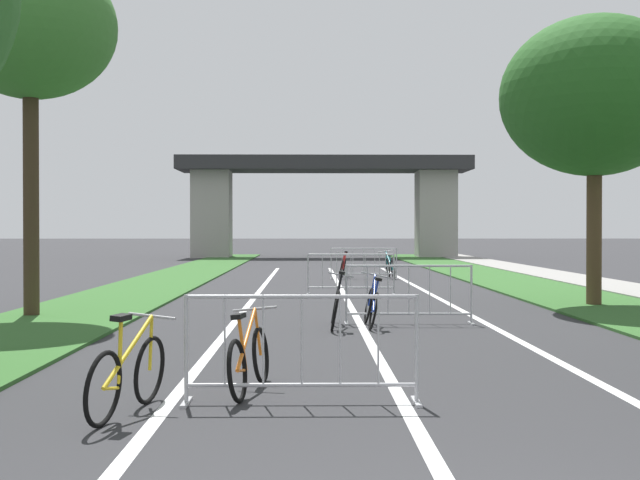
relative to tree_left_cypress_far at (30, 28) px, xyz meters
The scene contains 19 objects.
grass_verge_left 11.80m from the tree_left_cypress_far, 86.10° to the left, with size 2.79×55.77×0.05m, color #2D5B26.
grass_verge_right 16.59m from the tree_left_cypress_far, 41.77° to the left, with size 2.79×55.77×0.05m, color #2D5B26.
sidewalk_path_right 18.35m from the tree_left_cypress_far, 36.54° to the left, with size 2.00×55.77×0.08m, color gray.
lane_stripe_center 9.09m from the tree_left_cypress_far, 31.18° to the left, with size 0.14×32.26×0.01m, color silver.
lane_stripe_right_lane 10.75m from the tree_left_cypress_far, 23.95° to the left, with size 0.14×32.26×0.01m, color silver.
lane_stripe_left_lane 7.74m from the tree_left_cypress_far, 43.53° to the left, with size 0.14×32.26×0.01m, color silver.
overpass_bridge 34.30m from the tree_left_cypress_far, 79.59° to the left, with size 17.33×4.00×5.99m.
tree_left_cypress_far is the anchor object (origin of this frame).
tree_right_pine_near 11.72m from the tree_left_cypress_far, 10.27° to the left, with size 4.08×4.08×6.31m.
crowd_barrier_nearest 10.68m from the tree_left_cypress_far, 56.49° to the right, with size 2.27×0.44×1.05m.
crowd_barrier_second 8.72m from the tree_left_cypress_far, ahead, with size 2.28×0.48×1.05m.
crowd_barrier_third 9.75m from the tree_left_cypress_far, 40.55° to the left, with size 2.29×0.55×1.05m.
crowd_barrier_fourth 14.92m from the tree_left_cypress_far, 59.46° to the left, with size 2.29×0.54×1.05m.
bicycle_yellow_0 10.47m from the tree_left_cypress_far, 66.36° to the right, with size 0.60×1.60×0.94m.
bicycle_blue_1 8.34m from the tree_left_cypress_far, 14.42° to the right, with size 0.51×1.59×0.93m.
bicycle_black_2 7.89m from the tree_left_cypress_far, 17.09° to the right, with size 0.46×1.79×0.99m.
bicycle_teal_3 15.76m from the tree_left_cypress_far, 57.15° to the left, with size 0.55×1.74×0.97m.
bicycle_orange_4 10.12m from the tree_left_cypress_far, 57.51° to the right, with size 0.48×1.63×0.86m.
bicycle_red_5 15.13m from the tree_left_cypress_far, 63.00° to the left, with size 0.51×1.75×0.93m.
Camera 1 is at (-0.91, -3.42, 1.67)m, focal length 46.43 mm.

